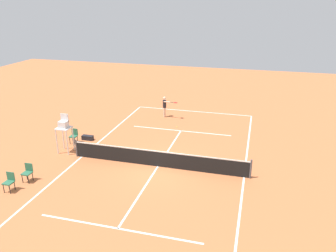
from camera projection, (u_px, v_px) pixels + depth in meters
ground_plane at (158, 166)px, 18.93m from camera, size 60.00×60.00×0.00m
court_lines at (158, 166)px, 18.93m from camera, size 9.63×20.79×0.01m
tennis_net at (158, 158)px, 18.75m from camera, size 10.23×0.10×1.07m
player_serving at (165, 105)px, 26.58m from camera, size 1.26×0.59×1.67m
tennis_ball at (177, 127)px, 24.72m from camera, size 0.07×0.07×0.07m
umpire_chair at (64, 127)px, 20.20m from camera, size 0.80×0.80×2.41m
courtside_chair_near at (9, 181)px, 16.35m from camera, size 0.44×0.46×0.95m
courtside_chair_mid at (74, 135)px, 21.87m from camera, size 0.44×0.46×0.95m
courtside_chair_far at (28, 172)px, 17.23m from camera, size 0.44×0.46×0.95m
equipment_bag at (88, 138)px, 22.48m from camera, size 0.76×0.32×0.30m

